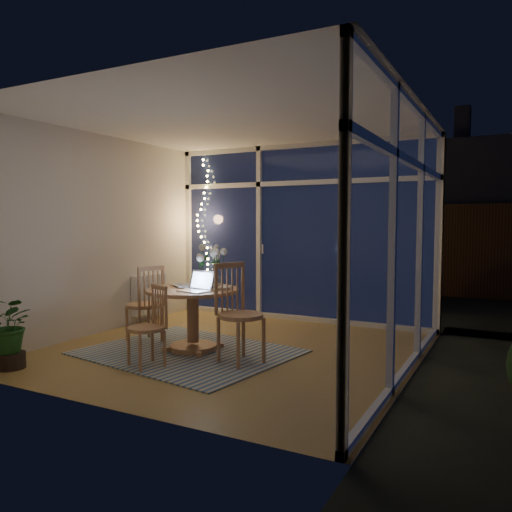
# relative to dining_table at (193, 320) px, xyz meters

# --- Properties ---
(floor) EXTENTS (4.00, 4.00, 0.00)m
(floor) POSITION_rel_dining_table_xyz_m (0.38, 0.23, -0.36)
(floor) COLOR olive
(floor) RESTS_ON ground
(ceiling) EXTENTS (4.00, 4.00, 0.00)m
(ceiling) POSITION_rel_dining_table_xyz_m (0.38, 0.23, 2.24)
(ceiling) COLOR silver
(ceiling) RESTS_ON wall_back
(wall_back) EXTENTS (4.00, 0.04, 2.60)m
(wall_back) POSITION_rel_dining_table_xyz_m (0.38, 2.23, 0.94)
(wall_back) COLOR beige
(wall_back) RESTS_ON floor
(wall_front) EXTENTS (4.00, 0.04, 2.60)m
(wall_front) POSITION_rel_dining_table_xyz_m (0.38, -1.77, 0.94)
(wall_front) COLOR beige
(wall_front) RESTS_ON floor
(wall_left) EXTENTS (0.04, 4.00, 2.60)m
(wall_left) POSITION_rel_dining_table_xyz_m (-1.62, 0.23, 0.94)
(wall_left) COLOR beige
(wall_left) RESTS_ON floor
(wall_right) EXTENTS (0.04, 4.00, 2.60)m
(wall_right) POSITION_rel_dining_table_xyz_m (2.38, 0.23, 0.94)
(wall_right) COLOR beige
(wall_right) RESTS_ON floor
(window_wall_back) EXTENTS (4.00, 0.10, 2.60)m
(window_wall_back) POSITION_rel_dining_table_xyz_m (0.38, 2.19, 0.94)
(window_wall_back) COLOR silver
(window_wall_back) RESTS_ON floor
(window_wall_right) EXTENTS (0.10, 4.00, 2.60)m
(window_wall_right) POSITION_rel_dining_table_xyz_m (2.34, 0.23, 0.94)
(window_wall_right) COLOR silver
(window_wall_right) RESTS_ON floor
(radiator) EXTENTS (0.10, 0.70, 0.58)m
(radiator) POSITION_rel_dining_table_xyz_m (-1.56, 1.13, 0.04)
(radiator) COLOR silver
(radiator) RESTS_ON wall_left
(fairy_lights) EXTENTS (0.24, 0.10, 1.85)m
(fairy_lights) POSITION_rel_dining_table_xyz_m (-1.27, 2.11, 1.17)
(fairy_lights) COLOR #FFD666
(fairy_lights) RESTS_ON window_wall_back
(garden_patio) EXTENTS (12.00, 6.00, 0.10)m
(garden_patio) POSITION_rel_dining_table_xyz_m (0.88, 5.23, -0.42)
(garden_patio) COLOR black
(garden_patio) RESTS_ON ground
(garden_fence) EXTENTS (11.00, 0.08, 1.80)m
(garden_fence) POSITION_rel_dining_table_xyz_m (0.38, 5.73, 0.54)
(garden_fence) COLOR #361E13
(garden_fence) RESTS_ON ground
(neighbour_roof) EXTENTS (7.00, 3.00, 2.20)m
(neighbour_roof) POSITION_rel_dining_table_xyz_m (0.68, 8.73, 1.84)
(neighbour_roof) COLOR #353740
(neighbour_roof) RESTS_ON ground
(garden_shrubs) EXTENTS (0.90, 0.90, 0.90)m
(garden_shrubs) POSITION_rel_dining_table_xyz_m (-0.42, 3.63, 0.09)
(garden_shrubs) COLOR black
(garden_shrubs) RESTS_ON ground
(rug) EXTENTS (2.43, 2.07, 0.01)m
(rug) POSITION_rel_dining_table_xyz_m (-0.00, -0.10, -0.35)
(rug) COLOR #BDB399
(rug) RESTS_ON floor
(dining_table) EXTENTS (1.19, 1.19, 0.71)m
(dining_table) POSITION_rel_dining_table_xyz_m (0.00, 0.00, 0.00)
(dining_table) COLOR #A36F49
(dining_table) RESTS_ON floor
(chair_left) EXTENTS (0.56, 0.56, 0.95)m
(chair_left) POSITION_rel_dining_table_xyz_m (-0.75, 0.05, 0.12)
(chair_left) COLOR #A36F49
(chair_left) RESTS_ON floor
(chair_right) EXTENTS (0.63, 0.63, 1.05)m
(chair_right) POSITION_rel_dining_table_xyz_m (0.73, -0.19, 0.17)
(chair_right) COLOR #A36F49
(chair_right) RESTS_ON floor
(chair_front) EXTENTS (0.51, 0.51, 0.84)m
(chair_front) POSITION_rel_dining_table_xyz_m (-0.04, -0.75, 0.06)
(chair_front) COLOR #A36F49
(chair_front) RESTS_ON floor
(laptop) EXTENTS (0.38, 0.34, 0.24)m
(laptop) POSITION_rel_dining_table_xyz_m (0.15, -0.19, 0.48)
(laptop) COLOR silver
(laptop) RESTS_ON dining_table
(flower_vase) EXTENTS (0.23, 0.23, 0.21)m
(flower_vase) POSITION_rel_dining_table_xyz_m (0.15, 0.20, 0.46)
(flower_vase) COLOR white
(flower_vase) RESTS_ON dining_table
(bowl) EXTENTS (0.17, 0.17, 0.04)m
(bowl) POSITION_rel_dining_table_xyz_m (0.38, 0.08, 0.37)
(bowl) COLOR white
(bowl) RESTS_ON dining_table
(newspapers) EXTENTS (0.43, 0.40, 0.02)m
(newspapers) POSITION_rel_dining_table_xyz_m (-0.14, 0.12, 0.37)
(newspapers) COLOR silver
(newspapers) RESTS_ON dining_table
(phone) EXTENTS (0.12, 0.06, 0.01)m
(phone) POSITION_rel_dining_table_xyz_m (0.07, -0.09, 0.36)
(phone) COLOR black
(phone) RESTS_ON dining_table
(potted_plant) EXTENTS (0.69, 0.65, 0.76)m
(potted_plant) POSITION_rel_dining_table_xyz_m (-1.22, -1.41, 0.02)
(potted_plant) COLOR #1B4D1C
(potted_plant) RESTS_ON floor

